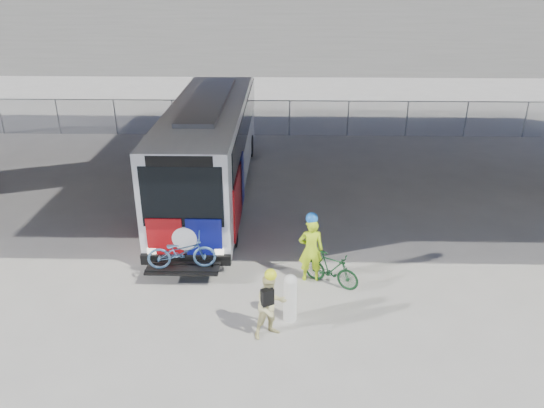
{
  "coord_description": "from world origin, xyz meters",
  "views": [
    {
      "loc": [
        0.75,
        -14.61,
        7.99
      ],
      "look_at": [
        0.4,
        -0.34,
        1.6
      ],
      "focal_mm": 35.0,
      "sensor_mm": 36.0,
      "label": 1
    }
  ],
  "objects_px": {
    "cyclist_hivis": "(311,248)",
    "cyclist_tan": "(271,305)",
    "bus": "(211,139)",
    "bike_parked": "(331,269)",
    "bollard": "(290,296)"
  },
  "relations": [
    {
      "from": "cyclist_hivis",
      "to": "cyclist_tan",
      "type": "relative_size",
      "value": 1.14
    },
    {
      "from": "cyclist_hivis",
      "to": "cyclist_tan",
      "type": "bearing_deg",
      "value": 64.21
    },
    {
      "from": "bollard",
      "to": "cyclist_hivis",
      "type": "xyz_separation_m",
      "value": [
        0.57,
        1.85,
        0.31
      ]
    },
    {
      "from": "bollard",
      "to": "cyclist_tan",
      "type": "xyz_separation_m",
      "value": [
        -0.46,
        -0.64,
        0.17
      ]
    },
    {
      "from": "cyclist_tan",
      "to": "cyclist_hivis",
      "type": "bearing_deg",
      "value": 39.73
    },
    {
      "from": "bollard",
      "to": "cyclist_tan",
      "type": "distance_m",
      "value": 0.81
    },
    {
      "from": "bollard",
      "to": "cyclist_tan",
      "type": "relative_size",
      "value": 0.7
    },
    {
      "from": "bus",
      "to": "bike_parked",
      "type": "distance_m",
      "value": 7.89
    },
    {
      "from": "bus",
      "to": "bike_parked",
      "type": "xyz_separation_m",
      "value": [
        4.06,
        -6.57,
        -1.62
      ]
    },
    {
      "from": "bollard",
      "to": "bus",
      "type": "bearing_deg",
      "value": 109.75
    },
    {
      "from": "bollard",
      "to": "cyclist_hivis",
      "type": "relative_size",
      "value": 0.62
    },
    {
      "from": "cyclist_hivis",
      "to": "cyclist_tan",
      "type": "xyz_separation_m",
      "value": [
        -1.04,
        -2.49,
        -0.14
      ]
    },
    {
      "from": "bike_parked",
      "to": "bollard",
      "type": "bearing_deg",
      "value": 174.8
    },
    {
      "from": "bollard",
      "to": "bike_parked",
      "type": "distance_m",
      "value": 1.96
    },
    {
      "from": "cyclist_hivis",
      "to": "bollard",
      "type": "bearing_deg",
      "value": 69.55
    }
  ]
}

